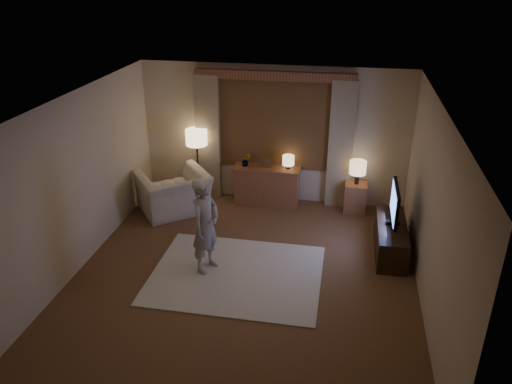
% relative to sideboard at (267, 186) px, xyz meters
% --- Properties ---
extents(room, '(5.04, 5.54, 2.64)m').
position_rel_sideboard_xyz_m(room, '(0.08, -2.00, 0.98)').
color(room, brown).
rests_on(room, ground).
extents(rug, '(2.50, 2.00, 0.02)m').
position_rel_sideboard_xyz_m(rug, '(-0.04, -2.50, -0.34)').
color(rug, beige).
rests_on(rug, floor).
extents(sideboard, '(1.20, 0.40, 0.70)m').
position_rel_sideboard_xyz_m(sideboard, '(0.00, 0.00, 0.00)').
color(sideboard, brown).
rests_on(sideboard, floor).
extents(picture_frame, '(0.16, 0.02, 0.20)m').
position_rel_sideboard_xyz_m(picture_frame, '(-0.00, 0.00, 0.45)').
color(picture_frame, brown).
rests_on(picture_frame, sideboard).
extents(plant, '(0.17, 0.13, 0.30)m').
position_rel_sideboard_xyz_m(plant, '(-0.40, 0.00, 0.50)').
color(plant, '#999999').
rests_on(plant, sideboard).
extents(table_lamp_sideboard, '(0.22, 0.22, 0.30)m').
position_rel_sideboard_xyz_m(table_lamp_sideboard, '(0.40, 0.00, 0.55)').
color(table_lamp_sideboard, black).
rests_on(table_lamp_sideboard, sideboard).
extents(floor_lamp, '(0.41, 0.41, 1.40)m').
position_rel_sideboard_xyz_m(floor_lamp, '(-1.35, 0.00, 0.82)').
color(floor_lamp, black).
rests_on(floor_lamp, floor).
extents(armchair, '(1.58, 1.56, 0.77)m').
position_rel_sideboard_xyz_m(armchair, '(-1.62, -0.70, 0.04)').
color(armchair, '#BFB59D').
rests_on(armchair, floor).
extents(side_table, '(0.40, 0.40, 0.56)m').
position_rel_sideboard_xyz_m(side_table, '(1.67, -0.05, -0.07)').
color(side_table, brown).
rests_on(side_table, floor).
extents(table_lamp_side, '(0.30, 0.30, 0.44)m').
position_rel_sideboard_xyz_m(table_lamp_side, '(1.67, -0.05, 0.52)').
color(table_lamp_side, black).
rests_on(table_lamp_side, side_table).
extents(tv_stand, '(0.45, 1.40, 0.50)m').
position_rel_sideboard_xyz_m(tv_stand, '(2.23, -1.40, -0.10)').
color(tv_stand, black).
rests_on(tv_stand, floor).
extents(tv, '(0.22, 0.89, 0.64)m').
position_rel_sideboard_xyz_m(tv, '(2.23, -1.40, 0.50)').
color(tv, black).
rests_on(tv, tv_stand).
extents(person, '(0.51, 0.62, 1.48)m').
position_rel_sideboard_xyz_m(person, '(-0.51, -2.43, 0.41)').
color(person, '#A49F97').
rests_on(person, rug).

